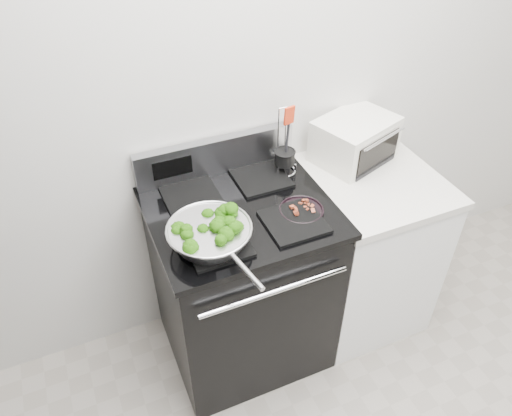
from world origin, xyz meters
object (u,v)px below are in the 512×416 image
skillet (210,234)px  utensil_holder (285,161)px  toaster_oven (355,139)px  gas_range (242,282)px  bacon_plate (301,208)px

skillet → utensil_holder: utensil_holder is taller
utensil_holder → toaster_oven: bearing=-10.8°
toaster_oven → utensil_holder: bearing=162.3°
gas_range → bacon_plate: 0.55m
gas_range → toaster_oven: 0.89m
gas_range → toaster_oven: size_ratio=2.53×
utensil_holder → toaster_oven: (0.39, 0.01, 0.02)m
gas_range → utensil_holder: utensil_holder is taller
bacon_plate → utensil_holder: size_ratio=0.56×
toaster_oven → gas_range: bearing=176.1°
skillet → utensil_holder: (0.49, 0.33, 0.01)m
skillet → bacon_plate: size_ratio=2.77×
gas_range → toaster_oven: bearing=15.3°
utensil_holder → gas_range: bearing=-161.4°
utensil_holder → bacon_plate: bearing=-113.9°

